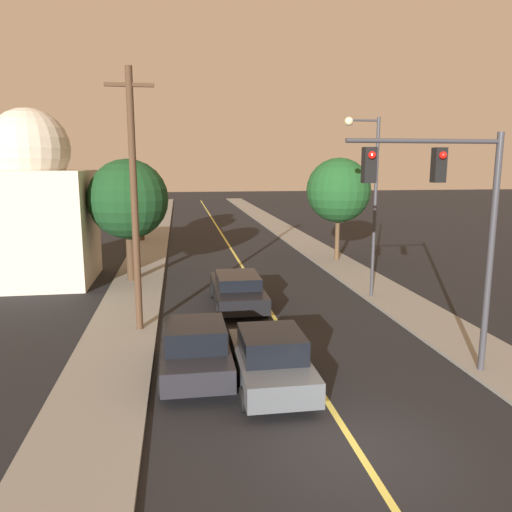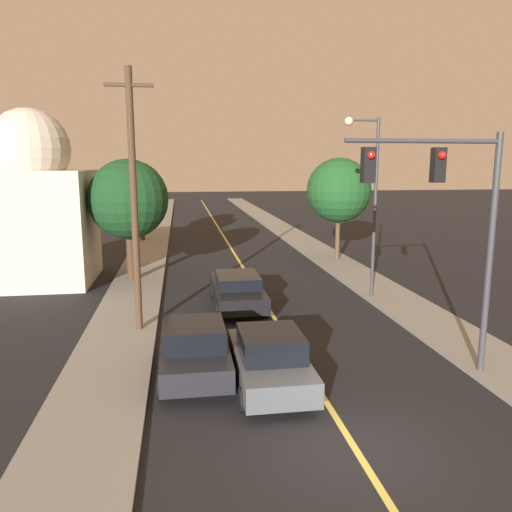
% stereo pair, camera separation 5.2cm
% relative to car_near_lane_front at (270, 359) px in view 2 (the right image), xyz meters
% --- Properties ---
extents(ground_plane, '(200.00, 200.00, 0.00)m').
position_rel_car_near_lane_front_xyz_m(ground_plane, '(1.25, -3.25, -0.78)').
color(ground_plane, black).
extents(road_surface, '(8.92, 80.00, 0.01)m').
position_rel_car_near_lane_front_xyz_m(road_surface, '(1.25, 32.75, -0.77)').
color(road_surface, black).
rests_on(road_surface, ground).
extents(sidewalk_left, '(2.50, 80.00, 0.12)m').
position_rel_car_near_lane_front_xyz_m(sidewalk_left, '(-4.46, 32.75, -0.72)').
color(sidewalk_left, gray).
rests_on(sidewalk_left, ground).
extents(sidewalk_right, '(2.50, 80.00, 0.12)m').
position_rel_car_near_lane_front_xyz_m(sidewalk_right, '(6.96, 32.75, -0.72)').
color(sidewalk_right, gray).
rests_on(sidewalk_right, ground).
extents(car_near_lane_front, '(1.95, 4.18, 1.58)m').
position_rel_car_near_lane_front_xyz_m(car_near_lane_front, '(0.00, 0.00, 0.00)').
color(car_near_lane_front, '#474C51').
rests_on(car_near_lane_front, ground).
extents(car_near_lane_second, '(2.05, 5.16, 1.45)m').
position_rel_car_near_lane_front_xyz_m(car_near_lane_second, '(-0.00, 7.65, -0.01)').
color(car_near_lane_second, black).
rests_on(car_near_lane_second, ground).
extents(car_outer_lane_front, '(1.98, 4.13, 1.59)m').
position_rel_car_near_lane_front_xyz_m(car_outer_lane_front, '(-1.96, 0.99, 0.02)').
color(car_outer_lane_front, black).
rests_on(car_outer_lane_front, ground).
extents(traffic_signal_mast, '(4.32, 0.42, 6.62)m').
position_rel_car_near_lane_front_xyz_m(traffic_signal_mast, '(4.79, -0.08, 4.03)').
color(traffic_signal_mast, '#333338').
rests_on(traffic_signal_mast, ground).
extents(streetlamp_right, '(1.55, 0.36, 7.73)m').
position_rel_car_near_lane_front_xyz_m(streetlamp_right, '(5.73, 8.11, 4.21)').
color(streetlamp_right, '#333338').
rests_on(streetlamp_right, ground).
extents(utility_pole_left, '(1.60, 0.24, 8.94)m').
position_rel_car_near_lane_front_xyz_m(utility_pole_left, '(-3.81, 5.10, 3.98)').
color(utility_pole_left, '#422D1E').
rests_on(utility_pole_left, ground).
extents(tree_left_near, '(3.93, 3.93, 6.05)m').
position_rel_car_near_lane_front_xyz_m(tree_left_near, '(-4.78, 12.92, 3.40)').
color(tree_left_near, '#3D2B1C').
rests_on(tree_left_near, ground).
extents(tree_left_far, '(3.10, 3.10, 5.84)m').
position_rel_car_near_lane_front_xyz_m(tree_left_far, '(-5.18, 26.68, 3.59)').
color(tree_left_far, '#3D2B1C').
rests_on(tree_left_far, ground).
extents(tree_right_near, '(3.86, 3.86, 6.17)m').
position_rel_car_near_lane_front_xyz_m(tree_right_near, '(7.20, 16.66, 3.57)').
color(tree_right_near, '#4C3823').
rests_on(tree_right_near, ground).
extents(domed_building_left, '(5.39, 5.39, 8.56)m').
position_rel_car_near_lane_front_xyz_m(domed_building_left, '(-9.41, 13.69, 3.00)').
color(domed_building_left, '#BCB29E').
rests_on(domed_building_left, ground).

